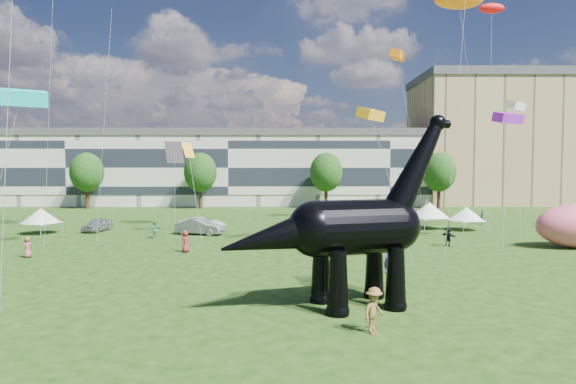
{
  "coord_description": "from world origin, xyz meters",
  "views": [
    {
      "loc": [
        1.47,
        -23.39,
        6.65
      ],
      "look_at": [
        1.65,
        8.0,
        5.0
      ],
      "focal_mm": 30.0,
      "sensor_mm": 36.0,
      "label": 1
    }
  ],
  "objects": [
    {
      "name": "tree_far_left",
      "position": [
        -30.0,
        53.0,
        6.29
      ],
      "size": [
        5.2,
        5.2,
        9.44
      ],
      "color": "#382314",
      "rests_on": "ground"
    },
    {
      "name": "car_silver",
      "position": [
        -17.92,
        26.04,
        0.69
      ],
      "size": [
        2.28,
        4.26,
        1.38
      ],
      "primitive_type": "imported",
      "rotation": [
        0.0,
        0.0,
        -0.17
      ],
      "color": "silver",
      "rests_on": "ground"
    },
    {
      "name": "tree_mid_right",
      "position": [
        8.0,
        53.0,
        6.29
      ],
      "size": [
        5.2,
        5.2,
        9.44
      ],
      "color": "#382314",
      "rests_on": "ground"
    },
    {
      "name": "gazebo_far",
      "position": [
        20.46,
        26.64,
        1.72
      ],
      "size": [
        4.38,
        4.38,
        2.45
      ],
      "rotation": [
        0.0,
        0.0,
        0.29
      ],
      "color": "white",
      "rests_on": "ground"
    },
    {
      "name": "kites",
      "position": [
        14.03,
        25.27,
        21.25
      ],
      "size": [
        53.77,
        35.81,
        27.23
      ],
      "color": "red",
      "rests_on": "ground"
    },
    {
      "name": "terrace_row",
      "position": [
        -8.0,
        62.0,
        6.0
      ],
      "size": [
        78.0,
        11.0,
        12.0
      ],
      "primitive_type": "cube",
      "color": "beige",
      "rests_on": "ground"
    },
    {
      "name": "gazebo_near",
      "position": [
        16.93,
        27.88,
        2.01
      ],
      "size": [
        5.09,
        5.09,
        2.86
      ],
      "rotation": [
        0.0,
        0.0,
        0.28
      ],
      "color": "white",
      "rests_on": "ground"
    },
    {
      "name": "ground",
      "position": [
        0.0,
        0.0,
        0.0
      ],
      "size": [
        220.0,
        220.0,
        0.0
      ],
      "primitive_type": "plane",
      "color": "#16330C",
      "rests_on": "ground"
    },
    {
      "name": "visitors",
      "position": [
        -0.29,
        14.03,
        0.88
      ],
      "size": [
        55.02,
        36.91,
        1.87
      ],
      "color": "maroon",
      "rests_on": "ground"
    },
    {
      "name": "tree_far_right",
      "position": [
        26.0,
        53.0,
        6.29
      ],
      "size": [
        5.2,
        5.2,
        9.44
      ],
      "color": "#382314",
      "rests_on": "ground"
    },
    {
      "name": "gazebo_left",
      "position": [
        -22.81,
        24.26,
        1.79
      ],
      "size": [
        4.66,
        4.66,
        2.55
      ],
      "rotation": [
        0.0,
        0.0,
        -0.34
      ],
      "color": "silver",
      "rests_on": "ground"
    },
    {
      "name": "dinosaur_sculpture",
      "position": [
        4.42,
        -0.86,
        3.62
      ],
      "size": [
        11.66,
        5.05,
        9.59
      ],
      "rotation": [
        0.0,
        0.0,
        0.29
      ],
      "color": "black",
      "rests_on": "ground"
    },
    {
      "name": "car_white",
      "position": [
        -7.22,
        26.83,
        0.69
      ],
      "size": [
        5.29,
        3.21,
        1.37
      ],
      "primitive_type": "imported",
      "rotation": [
        0.0,
        0.0,
        1.77
      ],
      "color": "white",
      "rests_on": "ground"
    },
    {
      "name": "tree_mid_left",
      "position": [
        -12.0,
        53.0,
        6.29
      ],
      "size": [
        5.2,
        5.2,
        9.44
      ],
      "color": "#382314",
      "rests_on": "ground"
    },
    {
      "name": "car_dark",
      "position": [
        8.72,
        24.77,
        0.75
      ],
      "size": [
        4.41,
        5.48,
        1.49
      ],
      "primitive_type": "imported",
      "rotation": [
        0.0,
        0.0,
        -0.54
      ],
      "color": "#595960",
      "rests_on": "ground"
    },
    {
      "name": "apartment_block",
      "position": [
        40.0,
        65.0,
        11.0
      ],
      "size": [
        28.0,
        18.0,
        22.0
      ],
      "primitive_type": "cube",
      "color": "tan",
      "rests_on": "ground"
    },
    {
      "name": "car_grey",
      "position": [
        -6.91,
        23.52,
        0.77
      ],
      "size": [
        4.91,
        2.73,
        1.53
      ],
      "primitive_type": "imported",
      "rotation": [
        0.0,
        0.0,
        1.32
      ],
      "color": "slate",
      "rests_on": "ground"
    }
  ]
}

